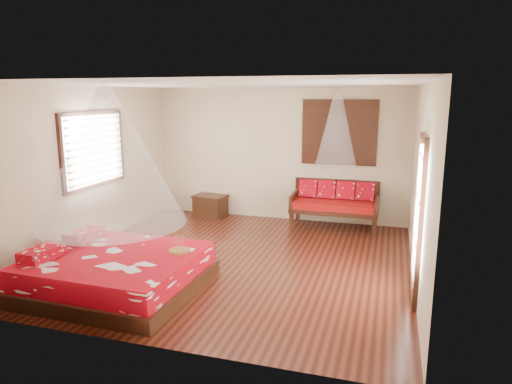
% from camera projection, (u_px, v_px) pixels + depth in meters
% --- Properties ---
extents(room, '(5.54, 5.54, 2.84)m').
position_uv_depth(room, '(235.00, 176.00, 7.17)').
color(room, black).
rests_on(room, ground).
extents(bed, '(2.27, 2.06, 0.65)m').
position_uv_depth(bed, '(115.00, 272.00, 6.29)').
color(bed, black).
rests_on(bed, floor).
extents(daybed, '(1.73, 0.77, 0.94)m').
position_uv_depth(daybed, '(335.00, 202.00, 9.22)').
color(daybed, black).
rests_on(daybed, floor).
extents(storage_chest, '(0.76, 0.61, 0.48)m').
position_uv_depth(storage_chest, '(210.00, 206.00, 10.11)').
color(storage_chest, black).
rests_on(storage_chest, floor).
extents(shutter_panel, '(1.52, 0.06, 1.32)m').
position_uv_depth(shutter_panel, '(339.00, 133.00, 9.25)').
color(shutter_panel, black).
rests_on(shutter_panel, wall_back).
extents(window_left, '(0.10, 1.74, 1.34)m').
position_uv_depth(window_left, '(94.00, 150.00, 8.06)').
color(window_left, black).
rests_on(window_left, wall_left).
extents(glazed_door, '(0.08, 1.02, 2.16)m').
position_uv_depth(glazed_door, '(418.00, 219.00, 5.91)').
color(glazed_door, black).
rests_on(glazed_door, floor).
extents(wine_tray, '(0.30, 0.30, 0.24)m').
position_uv_depth(wine_tray, '(179.00, 247.00, 6.35)').
color(wine_tray, brown).
rests_on(wine_tray, bed).
extents(mosquito_net_main, '(1.96, 1.96, 1.80)m').
position_uv_depth(mosquito_net_main, '(109.00, 157.00, 5.96)').
color(mosquito_net_main, white).
rests_on(mosquito_net_main, ceiling).
extents(mosquito_net_daybed, '(0.82, 0.82, 1.50)m').
position_uv_depth(mosquito_net_daybed, '(337.00, 129.00, 8.79)').
color(mosquito_net_daybed, white).
rests_on(mosquito_net_daybed, ceiling).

